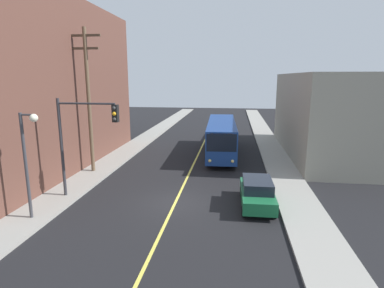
{
  "coord_description": "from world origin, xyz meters",
  "views": [
    {
      "loc": [
        3.33,
        -17.43,
        7.34
      ],
      "look_at": [
        0.0,
        7.59,
        2.0
      ],
      "focal_mm": 29.54,
      "sensor_mm": 36.0,
      "label": 1
    }
  ],
  "objects_px": {
    "utility_pole_near": "(88,95)",
    "street_lamp_left": "(28,151)",
    "parked_car_green": "(257,192)",
    "city_bus": "(221,136)",
    "traffic_signal_left_corner": "(84,130)"
  },
  "relations": [
    {
      "from": "utility_pole_near",
      "to": "street_lamp_left",
      "type": "xyz_separation_m",
      "value": [
        0.7,
        -8.49,
        -2.3
      ]
    },
    {
      "from": "parked_car_green",
      "to": "city_bus",
      "type": "bearing_deg",
      "value": 101.68
    },
    {
      "from": "city_bus",
      "to": "traffic_signal_left_corner",
      "type": "bearing_deg",
      "value": -121.02
    },
    {
      "from": "city_bus",
      "to": "parked_car_green",
      "type": "distance_m",
      "value": 12.8
    },
    {
      "from": "parked_car_green",
      "to": "utility_pole_near",
      "type": "bearing_deg",
      "value": 157.57
    },
    {
      "from": "city_bus",
      "to": "traffic_signal_left_corner",
      "type": "height_order",
      "value": "traffic_signal_left_corner"
    },
    {
      "from": "parked_car_green",
      "to": "street_lamp_left",
      "type": "bearing_deg",
      "value": -163.63
    },
    {
      "from": "traffic_signal_left_corner",
      "to": "street_lamp_left",
      "type": "bearing_deg",
      "value": -113.57
    },
    {
      "from": "city_bus",
      "to": "traffic_signal_left_corner",
      "type": "xyz_separation_m",
      "value": [
        -7.61,
        -12.66,
        2.49
      ]
    },
    {
      "from": "city_bus",
      "to": "street_lamp_left",
      "type": "relative_size",
      "value": 2.22
    },
    {
      "from": "parked_car_green",
      "to": "traffic_signal_left_corner",
      "type": "relative_size",
      "value": 0.74
    },
    {
      "from": "city_bus",
      "to": "parked_car_green",
      "type": "bearing_deg",
      "value": -78.32
    },
    {
      "from": "city_bus",
      "to": "parked_car_green",
      "type": "relative_size",
      "value": 2.76
    },
    {
      "from": "street_lamp_left",
      "to": "city_bus",
      "type": "bearing_deg",
      "value": 60.42
    },
    {
      "from": "parked_car_green",
      "to": "utility_pole_near",
      "type": "relative_size",
      "value": 0.41
    }
  ]
}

